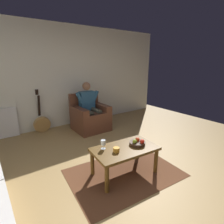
% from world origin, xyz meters
% --- Properties ---
extents(ground_plane, '(6.94, 6.94, 0.00)m').
position_xyz_m(ground_plane, '(0.00, 0.00, 0.00)').
color(ground_plane, '#A3824D').
extents(wall_back, '(6.04, 0.06, 2.60)m').
position_xyz_m(wall_back, '(0.00, -2.92, 1.30)').
color(wall_back, silver).
rests_on(wall_back, ground).
extents(rug, '(1.76, 1.29, 0.01)m').
position_xyz_m(rug, '(0.23, -0.23, 0.00)').
color(rug, brown).
rests_on(rug, ground).
extents(armchair, '(0.80, 0.79, 0.91)m').
position_xyz_m(armchair, '(-0.25, -2.20, 0.32)').
color(armchair, brown).
rests_on(armchair, ground).
extents(person_seated, '(0.64, 0.59, 1.20)m').
position_xyz_m(person_seated, '(-0.25, -2.20, 0.64)').
color(person_seated, '#295372').
rests_on(person_seated, ground).
extents(coffee_table, '(1.01, 0.63, 0.44)m').
position_xyz_m(coffee_table, '(0.23, -0.23, 0.37)').
color(coffee_table, '#573A15').
rests_on(coffee_table, ground).
extents(guitar, '(0.39, 0.31, 1.04)m').
position_xyz_m(guitar, '(0.80, -2.72, 0.23)').
color(guitar, '#AD8348').
rests_on(guitar, ground).
extents(radiator, '(0.51, 0.06, 0.68)m').
position_xyz_m(radiator, '(1.56, -2.85, 0.34)').
color(radiator, white).
rests_on(radiator, ground).
extents(wine_glass_near, '(0.07, 0.07, 0.14)m').
position_xyz_m(wine_glass_near, '(0.51, -0.39, 0.53)').
color(wine_glass_near, silver).
rests_on(wine_glass_near, coffee_table).
extents(fruit_bowl, '(0.24, 0.24, 0.11)m').
position_xyz_m(fruit_bowl, '(0.01, -0.19, 0.47)').
color(fruit_bowl, '#372417').
rests_on(fruit_bowl, coffee_table).
extents(candle_jar, '(0.09, 0.09, 0.07)m').
position_xyz_m(candle_jar, '(0.41, -0.20, 0.47)').
color(candle_jar, gold).
rests_on(candle_jar, coffee_table).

